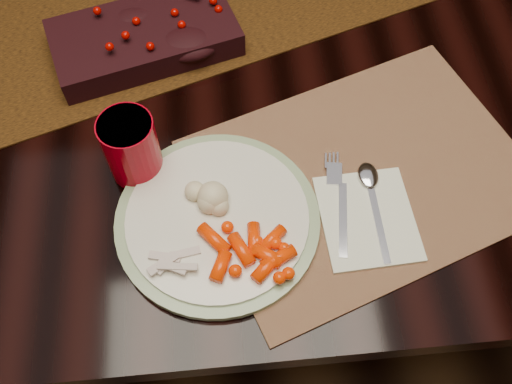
{
  "coord_description": "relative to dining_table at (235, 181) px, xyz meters",
  "views": [
    {
      "loc": [
        -0.02,
        -0.67,
        1.49
      ],
      "look_at": [
        0.02,
        -0.28,
        0.8
      ],
      "focal_mm": 40.0,
      "sensor_mm": 36.0,
      "label": 1
    }
  ],
  "objects": [
    {
      "name": "baby_carrots",
      "position": [
        0.0,
        -0.35,
        0.4
      ],
      "size": [
        0.12,
        0.11,
        0.02
      ],
      "primitive_type": null,
      "rotation": [
        0.0,
        0.0,
        -0.18
      ],
      "color": "#FF3100",
      "rests_on": "dinner_plate"
    },
    {
      "name": "centerpiece",
      "position": [
        -0.14,
        0.06,
        0.41
      ],
      "size": [
        0.34,
        0.24,
        0.06
      ],
      "primitive_type": null,
      "rotation": [
        0.0,
        0.0,
        0.28
      ],
      "color": "black",
      "rests_on": "table_runner"
    },
    {
      "name": "table_runner",
      "position": [
        -0.05,
        0.15,
        0.38
      ],
      "size": [
        1.65,
        0.85,
        0.0
      ],
      "primitive_type": "cube",
      "rotation": [
        0.0,
        0.0,
        0.33
      ],
      "color": "black",
      "rests_on": "dining_table"
    },
    {
      "name": "dinner_plate",
      "position": [
        -0.04,
        -0.29,
        0.39
      ],
      "size": [
        0.38,
        0.38,
        0.02
      ],
      "primitive_type": "cylinder",
      "rotation": [
        0.0,
        0.0,
        0.34
      ],
      "color": "silver",
      "rests_on": "placemat_main"
    },
    {
      "name": "spoon",
      "position": [
        0.19,
        -0.3,
        0.39
      ],
      "size": [
        0.03,
        0.15,
        0.0
      ],
      "primitive_type": null,
      "rotation": [
        0.0,
        0.0,
        -0.0
      ],
      "color": "silver",
      "rests_on": "napkin"
    },
    {
      "name": "dining_table",
      "position": [
        0.0,
        0.0,
        0.0
      ],
      "size": [
        1.8,
        1.0,
        0.75
      ],
      "primitive_type": "cube",
      "color": "black",
      "rests_on": "floor"
    },
    {
      "name": "turkey_shreds",
      "position": [
        -0.1,
        -0.36,
        0.4
      ],
      "size": [
        0.07,
        0.07,
        0.01
      ],
      "primitive_type": null,
      "rotation": [
        0.0,
        0.0,
        0.22
      ],
      "color": "#B0A397",
      "rests_on": "dinner_plate"
    },
    {
      "name": "napkin",
      "position": [
        0.18,
        -0.31,
        0.38
      ],
      "size": [
        0.14,
        0.16,
        0.01
      ],
      "primitive_type": "cube",
      "rotation": [
        0.0,
        0.0,
        0.05
      ],
      "color": "#EAEBCF",
      "rests_on": "placemat_main"
    },
    {
      "name": "fork",
      "position": [
        0.14,
        -0.29,
        0.39
      ],
      "size": [
        0.05,
        0.16,
        0.0
      ],
      "primitive_type": null,
      "rotation": [
        0.0,
        0.0,
        -0.16
      ],
      "color": "silver",
      "rests_on": "napkin"
    },
    {
      "name": "mashed_potatoes",
      "position": [
        -0.05,
        -0.27,
        0.42
      ],
      "size": [
        0.08,
        0.07,
        0.04
      ],
      "primitive_type": null,
      "rotation": [
        0.0,
        0.0,
        -0.02
      ],
      "color": "#F3E68E",
      "rests_on": "dinner_plate"
    },
    {
      "name": "red_cup",
      "position": [
        -0.15,
        -0.19,
        0.43
      ],
      "size": [
        0.1,
        0.1,
        0.11
      ],
      "primitive_type": "cylinder",
      "rotation": [
        0.0,
        0.0,
        -0.38
      ],
      "color": "#9F0110",
      "rests_on": "placemat_main"
    },
    {
      "name": "floor",
      "position": [
        0.0,
        0.0,
        -0.38
      ],
      "size": [
        5.0,
        5.0,
        0.0
      ],
      "primitive_type": "plane",
      "color": "black",
      "rests_on": "ground"
    },
    {
      "name": "placemat_main",
      "position": [
        0.19,
        -0.23,
        0.38
      ],
      "size": [
        0.58,
        0.5,
        0.0
      ],
      "primitive_type": "cube",
      "rotation": [
        0.0,
        0.0,
        0.34
      ],
      "color": "brown",
      "rests_on": "dining_table"
    }
  ]
}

